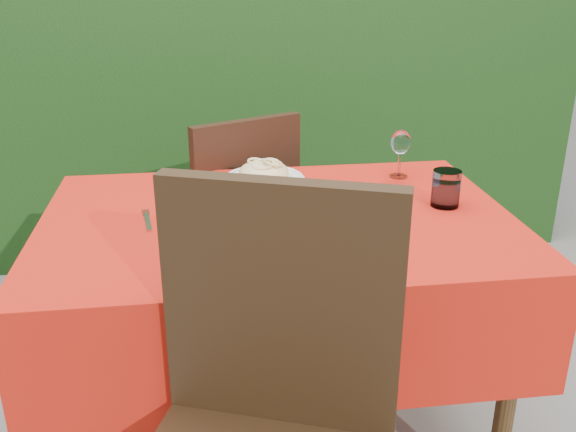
{
  "coord_description": "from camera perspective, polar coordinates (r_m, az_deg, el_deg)",
  "views": [
    {
      "loc": [
        -0.19,
        -1.58,
        1.39
      ],
      "look_at": [
        0.02,
        -0.05,
        0.77
      ],
      "focal_mm": 40.0,
      "sensor_mm": 36.0,
      "label": 1
    }
  ],
  "objects": [
    {
      "name": "pizza_plate",
      "position": [
        1.56,
        -2.99,
        -1.36
      ],
      "size": [
        0.41,
        0.41,
        0.06
      ],
      "rotation": [
        0.0,
        0.0,
        0.42
      ],
      "color": "white",
      "rests_on": "dining_table"
    },
    {
      "name": "water_glass",
      "position": [
        1.83,
        13.85,
        2.25
      ],
      "size": [
        0.08,
        0.08,
        0.1
      ],
      "color": "silver",
      "rests_on": "dining_table"
    },
    {
      "name": "chair_near",
      "position": [
        1.25,
        -1.87,
        -17.93
      ],
      "size": [
        0.6,
        0.6,
        1.03
      ],
      "rotation": [
        0.0,
        0.0,
        -0.36
      ],
      "color": "black",
      "rests_on": "ground"
    },
    {
      "name": "fork",
      "position": [
        1.72,
        -12.36,
        -0.51
      ],
      "size": [
        0.04,
        0.17,
        0.0
      ],
      "primitive_type": "cube",
      "rotation": [
        0.0,
        0.0,
        0.14
      ],
      "color": "#BBBBC2",
      "rests_on": "dining_table"
    },
    {
      "name": "dining_table",
      "position": [
        1.78,
        -0.86,
        -4.55
      ],
      "size": [
        1.26,
        0.86,
        0.75
      ],
      "color": "#473016",
      "rests_on": "ground"
    },
    {
      "name": "wine_glass",
      "position": [
        2.03,
        9.98,
        6.31
      ],
      "size": [
        0.06,
        0.06,
        0.15
      ],
      "color": "white",
      "rests_on": "dining_table"
    },
    {
      "name": "chair_far",
      "position": [
        2.35,
        -4.7,
        -0.12
      ],
      "size": [
        0.54,
        0.54,
        0.9
      ],
      "rotation": [
        0.0,
        0.0,
        3.57
      ],
      "color": "black",
      "rests_on": "ground"
    },
    {
      "name": "pasta_plate",
      "position": [
        1.96,
        -2.16,
        3.59
      ],
      "size": [
        0.25,
        0.25,
        0.07
      ],
      "rotation": [
        0.0,
        0.0,
        -0.22
      ],
      "color": "white",
      "rests_on": "dining_table"
    },
    {
      "name": "hedge",
      "position": [
        3.18,
        -4.4,
        13.3
      ],
      "size": [
        3.2,
        0.55,
        1.78
      ],
      "color": "black",
      "rests_on": "ground"
    }
  ]
}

